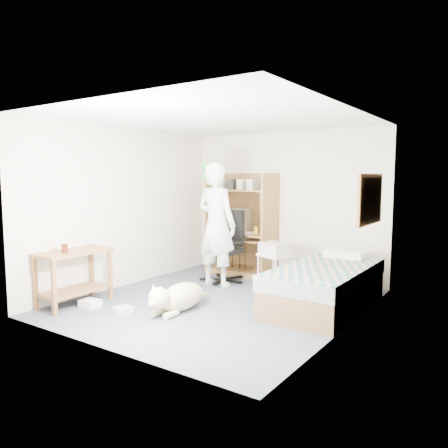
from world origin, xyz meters
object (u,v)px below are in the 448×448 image
(computer_hutch, at_px, (242,228))
(dog, at_px, (178,297))
(office_chair, at_px, (225,256))
(person, at_px, (216,225))
(bed, at_px, (325,286))
(printer_cart, at_px, (274,266))
(side_desk, at_px, (74,269))

(computer_hutch, distance_m, dog, 2.49)
(office_chair, relative_size, person, 0.60)
(bed, xyz_separation_m, printer_cart, (-1.00, 0.46, 0.08))
(bed, height_order, office_chair, office_chair)
(person, relative_size, dog, 1.68)
(computer_hutch, xyz_separation_m, side_desk, (-0.85, -2.94, -0.33))
(computer_hutch, xyz_separation_m, printer_cart, (1.00, -0.67, -0.45))
(person, bearing_deg, dog, 110.23)
(person, bearing_deg, printer_cart, -155.93)
(bed, height_order, side_desk, side_desk)
(computer_hutch, relative_size, printer_cart, 3.22)
(office_chair, bearing_deg, side_desk, -106.84)
(bed, distance_m, printer_cart, 1.10)
(office_chair, xyz_separation_m, printer_cart, (0.93, -0.01, -0.05))
(dog, xyz_separation_m, printer_cart, (0.51, 1.69, 0.18))
(side_desk, xyz_separation_m, office_chair, (0.92, 2.28, -0.07))
(computer_hutch, relative_size, side_desk, 1.80)
(office_chair, distance_m, printer_cart, 0.93)
(computer_hutch, bearing_deg, office_chair, -83.51)
(office_chair, bearing_deg, computer_hutch, 101.68)
(bed, relative_size, person, 1.03)
(computer_hutch, bearing_deg, dog, -78.21)
(bed, distance_m, office_chair, 1.99)
(person, bearing_deg, bed, -179.49)
(office_chair, height_order, person, person)
(computer_hutch, distance_m, bed, 2.35)
(computer_hutch, relative_size, bed, 0.89)
(side_desk, relative_size, printer_cart, 1.79)
(computer_hutch, distance_m, office_chair, 0.77)
(printer_cart, bearing_deg, dog, -86.33)
(side_desk, bearing_deg, dog, 23.35)
(side_desk, relative_size, person, 0.51)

